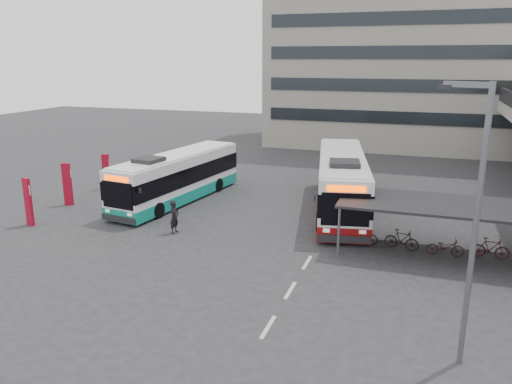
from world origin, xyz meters
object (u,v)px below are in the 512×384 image
(lamp_post, at_px, (473,212))
(bus_teal, at_px, (178,177))
(bus_main, at_px, (341,183))
(pedestrian, at_px, (174,217))

(lamp_post, bearing_deg, bus_teal, 159.73)
(bus_teal, relative_size, lamp_post, 1.37)
(bus_teal, xyz_separation_m, lamp_post, (16.52, -13.46, 3.29))
(bus_main, xyz_separation_m, lamp_post, (6.04, -14.76, 3.11))
(bus_main, distance_m, lamp_post, 16.25)
(pedestrian, xyz_separation_m, lamp_post, (13.77, -7.74, 3.94))
(pedestrian, bearing_deg, lamp_post, -116.51)
(bus_teal, bearing_deg, pedestrian, -56.36)
(bus_main, height_order, bus_teal, bus_main)
(bus_teal, height_order, lamp_post, lamp_post)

